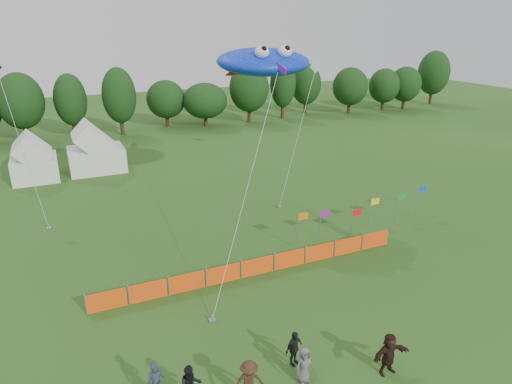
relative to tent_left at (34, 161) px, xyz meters
name	(u,v)px	position (x,y,z in m)	size (l,w,h in m)	color
ground	(314,352)	(10.72, -29.52, -1.70)	(160.00, 160.00, 0.00)	#234C16
treeline	(140,98)	(12.32, 15.41, 2.49)	(104.57, 8.78, 8.36)	#382314
tent_left	(34,161)	(0.00, 0.00, 0.00)	(3.81, 3.81, 3.36)	silver
tent_right	(96,152)	(5.26, 0.57, 0.09)	(5.01, 4.01, 3.54)	white
barrier_fence	(257,266)	(11.13, -22.78, -1.20)	(17.90, 0.06, 1.00)	#FB4D0D
flag_row	(364,211)	(19.93, -20.46, -0.30)	(10.73, 0.81, 2.29)	gray
spectator_c	(249,383)	(7.11, -30.91, -0.78)	(1.18, 0.68, 1.83)	#372216
spectator_d	(294,348)	(9.57, -29.81, -0.92)	(0.91, 0.38, 1.56)	black
spectator_e	(304,365)	(9.47, -30.80, -0.93)	(0.75, 0.49, 1.54)	#58575C
spectator_f	(389,354)	(12.73, -31.76, -0.80)	(1.67, 0.53, 1.81)	black
stingray_kite	(262,61)	(15.15, -14.59, 8.98)	(11.06, 19.35, 11.85)	#1139F2
small_kite_white	(305,110)	(20.79, -10.81, 4.74)	(6.77, 5.84, 10.14)	silver
small_kite_dark	(19,136)	(-0.26, -8.57, 4.12)	(2.27, 5.48, 10.64)	black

